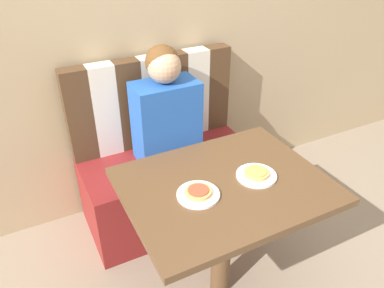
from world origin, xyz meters
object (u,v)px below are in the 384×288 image
Objects in this scene: plate_right at (256,176)px; pizza_right at (257,173)px; plate_left at (198,195)px; person at (166,108)px; pizza_left at (198,192)px.

plate_right is 0.02m from pizza_right.
plate_left is at bearing 180.00° from pizza_right.
person reaches higher than pizza_left.
person is 3.68× the size of plate_left.
pizza_right is at bearing 0.00° from pizza_left.
person reaches higher than plate_left.
pizza_right is (0.30, 0.00, 0.02)m from plate_left.
person is 0.71m from plate_right.
plate_left and plate_right have the same top height.
pizza_left is at bearing 0.00° from plate_left.
pizza_left is at bearing -102.35° from person.
plate_left is 0.02m from pizza_left.
plate_left is 1.63× the size of pizza_left.
plate_left is 1.63× the size of pizza_right.
pizza_left is (-0.15, -0.69, -0.06)m from person.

